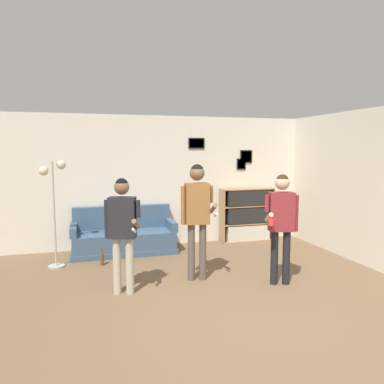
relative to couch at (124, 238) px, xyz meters
name	(u,v)px	position (x,y,z in m)	size (l,w,h in m)	color
ground_plane	(255,329)	(1.09, -3.62, -0.29)	(20.00, 20.00, 0.00)	brown
wall_back	(173,181)	(1.09, 0.42, 1.06)	(8.08, 0.08, 2.70)	silver
wall_right	(354,186)	(3.96, -1.61, 1.06)	(0.06, 6.40, 2.70)	silver
couch	(124,238)	(0.00, 0.00, 0.00)	(1.99, 0.80, 0.88)	#3D5670
bookshelf	(247,215)	(2.70, 0.20, 0.29)	(1.19, 0.30, 1.17)	#A87F51
floor_lamp	(53,194)	(-1.21, -0.63, 0.97)	(0.44, 0.28, 1.83)	#ADA89E
person_player_foreground_left	(122,224)	(-0.22, -2.15, 0.70)	(0.48, 0.55, 1.62)	#B7AD99
person_player_foreground_center	(197,209)	(0.93, -1.89, 0.82)	(0.50, 0.50, 1.79)	brown
person_watcher_holding_cup	(281,218)	(2.07, -2.41, 0.72)	(0.56, 0.39, 1.65)	black
bottle_on_floor	(102,259)	(-0.45, -0.74, -0.17)	(0.06, 0.06, 0.30)	brown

